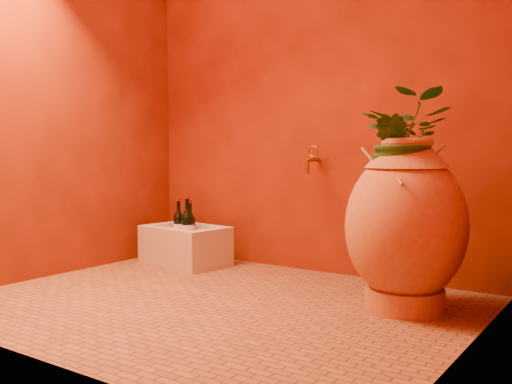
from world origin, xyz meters
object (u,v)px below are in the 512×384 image
Objects in this scene: stone_basin at (185,246)px; wine_bottle_a at (179,226)px; wine_bottle_b at (190,228)px; amphora at (406,225)px; wine_bottle_c at (187,227)px; wall_tap at (312,158)px.

wine_bottle_a reaches higher than stone_basin.
wine_bottle_a is 0.12m from wine_bottle_b.
wine_bottle_c is at bearing 172.49° from amphora.
amphora is at bearing -9.96° from wine_bottle_b.
wine_bottle_c is at bearing -61.20° from wine_bottle_b.
amphora reaches higher than wall_tap.
wine_bottle_c is at bearing -162.02° from wall_tap.
wine_bottle_a reaches higher than wine_bottle_b.
stone_basin is 2.03× the size of wine_bottle_b.
stone_basin is at bearing -28.25° from wine_bottle_a.
amphora is 1.68m from wine_bottle_b.
wall_tap is (0.86, 0.19, 0.48)m from wine_bottle_b.
wine_bottle_a is at bearing 151.75° from stone_basin.
wine_bottle_c reaches higher than wine_bottle_a.
wall_tap is (0.86, 0.23, 0.61)m from stone_basin.
wine_bottle_b is at bearing 86.08° from stone_basin.
wine_bottle_b is 0.09m from wine_bottle_c.
wine_bottle_a is at bearing -170.08° from wall_tap.
wine_bottle_b is at bearing -7.36° from wine_bottle_a.
wine_bottle_a is 0.90× the size of wine_bottle_c.
wine_bottle_a is 1.10m from wall_tap.
wall_tap is at bearing 9.92° from wine_bottle_a.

